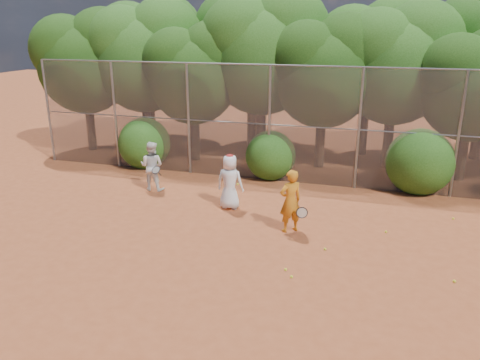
% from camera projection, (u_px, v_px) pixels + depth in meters
% --- Properties ---
extents(ground, '(80.00, 80.00, 0.00)m').
position_uv_depth(ground, '(250.00, 260.00, 10.97)').
color(ground, brown).
rests_on(ground, ground).
extents(fence_back, '(20.05, 0.09, 4.03)m').
position_uv_depth(fence_back, '(295.00, 125.00, 15.81)').
color(fence_back, gray).
rests_on(fence_back, ground).
extents(tree_0, '(4.38, 3.81, 6.00)m').
position_uv_depth(tree_0, '(86.00, 58.00, 19.62)').
color(tree_0, black).
rests_on(tree_0, ground).
extents(tree_1, '(4.64, 4.03, 6.35)m').
position_uv_depth(tree_1, '(145.00, 53.00, 19.32)').
color(tree_1, black).
rests_on(tree_1, ground).
extents(tree_2, '(3.99, 3.47, 5.47)m').
position_uv_depth(tree_2, '(195.00, 70.00, 18.18)').
color(tree_2, black).
rests_on(tree_2, ground).
extents(tree_3, '(4.89, 4.26, 6.70)m').
position_uv_depth(tree_3, '(264.00, 48.00, 18.15)').
color(tree_3, black).
rests_on(tree_3, ground).
extents(tree_4, '(4.19, 3.64, 5.73)m').
position_uv_depth(tree_4, '(326.00, 68.00, 17.12)').
color(tree_4, black).
rests_on(tree_4, ground).
extents(tree_5, '(4.51, 3.92, 6.17)m').
position_uv_depth(tree_5, '(398.00, 60.00, 17.07)').
color(tree_5, black).
rests_on(tree_5, ground).
extents(tree_6, '(3.86, 3.36, 5.29)m').
position_uv_depth(tree_6, '(474.00, 81.00, 15.66)').
color(tree_6, black).
rests_on(tree_6, ground).
extents(tree_9, '(4.83, 4.20, 6.62)m').
position_uv_depth(tree_9, '(149.00, 46.00, 21.63)').
color(tree_9, black).
rests_on(tree_9, ground).
extents(tree_10, '(5.15, 4.48, 7.06)m').
position_uv_depth(tree_10, '(254.00, 40.00, 20.35)').
color(tree_10, black).
rests_on(tree_10, ground).
extents(tree_11, '(4.64, 4.03, 6.35)m').
position_uv_depth(tree_11, '(371.00, 54.00, 18.77)').
color(tree_11, black).
rests_on(tree_11, ground).
extents(bush_0, '(2.00, 2.00, 2.00)m').
position_uv_depth(bush_0, '(144.00, 141.00, 18.02)').
color(bush_0, '#214E13').
rests_on(bush_0, ground).
extents(bush_1, '(1.80, 1.80, 1.80)m').
position_uv_depth(bush_1, '(271.00, 153.00, 16.68)').
color(bush_1, '#214E13').
rests_on(bush_1, ground).
extents(bush_2, '(2.20, 2.20, 2.20)m').
position_uv_depth(bush_2, '(420.00, 159.00, 15.25)').
color(bush_2, '#214E13').
rests_on(bush_2, ground).
extents(player_yellow, '(0.88, 0.71, 1.71)m').
position_uv_depth(player_yellow, '(290.00, 201.00, 12.26)').
color(player_yellow, orange).
rests_on(player_yellow, ground).
extents(player_teen, '(0.83, 0.55, 1.68)m').
position_uv_depth(player_teen, '(230.00, 182.00, 13.86)').
color(player_teen, white).
rests_on(player_teen, ground).
extents(player_white, '(0.88, 0.77, 1.64)m').
position_uv_depth(player_white, '(152.00, 166.00, 15.45)').
color(player_white, white).
rests_on(player_white, ground).
extents(ball_0, '(0.07, 0.07, 0.07)m').
position_uv_depth(ball_0, '(325.00, 249.00, 11.45)').
color(ball_0, yellow).
rests_on(ball_0, ground).
extents(ball_1, '(0.07, 0.07, 0.07)m').
position_uv_depth(ball_1, '(386.00, 232.00, 12.41)').
color(ball_1, yellow).
rests_on(ball_1, ground).
extents(ball_2, '(0.07, 0.07, 0.07)m').
position_uv_depth(ball_2, '(286.00, 269.00, 10.49)').
color(ball_2, yellow).
rests_on(ball_2, ground).
extents(ball_3, '(0.07, 0.07, 0.07)m').
position_uv_depth(ball_3, '(454.00, 281.00, 10.01)').
color(ball_3, yellow).
rests_on(ball_3, ground).
extents(ball_4, '(0.07, 0.07, 0.07)m').
position_uv_depth(ball_4, '(292.00, 277.00, 10.18)').
color(ball_4, yellow).
rests_on(ball_4, ground).
extents(ball_5, '(0.07, 0.07, 0.07)m').
position_uv_depth(ball_5, '(453.00, 219.00, 13.25)').
color(ball_5, yellow).
rests_on(ball_5, ground).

